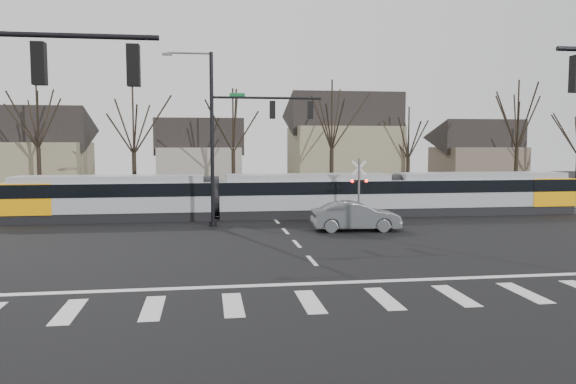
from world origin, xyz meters
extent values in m
plane|color=black|center=(0.00, 0.00, 0.00)|extent=(140.00, 140.00, 0.00)
cube|color=#38331E|center=(0.00, 32.00, 0.01)|extent=(140.00, 28.00, 0.01)
cube|color=silver|center=(-8.40, -4.00, 0.01)|extent=(0.60, 2.60, 0.01)
cube|color=silver|center=(-6.00, -4.00, 0.01)|extent=(0.60, 2.60, 0.01)
cube|color=silver|center=(-3.60, -4.00, 0.01)|extent=(0.60, 2.60, 0.01)
cube|color=silver|center=(-1.20, -4.00, 0.01)|extent=(0.60, 2.60, 0.01)
cube|color=silver|center=(1.20, -4.00, 0.01)|extent=(0.60, 2.60, 0.01)
cube|color=silver|center=(3.60, -4.00, 0.01)|extent=(0.60, 2.60, 0.01)
cube|color=silver|center=(6.00, -4.00, 0.01)|extent=(0.60, 2.60, 0.01)
cube|color=silver|center=(0.00, -1.80, 0.01)|extent=(28.00, 0.35, 0.01)
cube|color=silver|center=(0.00, 2.00, 0.01)|extent=(0.18, 2.00, 0.01)
cube|color=silver|center=(0.00, 6.00, 0.01)|extent=(0.18, 2.00, 0.01)
cube|color=silver|center=(0.00, 10.00, 0.01)|extent=(0.18, 2.00, 0.01)
cube|color=silver|center=(0.00, 14.00, 0.01)|extent=(0.18, 2.00, 0.01)
cube|color=silver|center=(0.00, 18.00, 0.01)|extent=(0.18, 2.00, 0.01)
cube|color=silver|center=(0.00, 22.00, 0.01)|extent=(0.18, 2.00, 0.01)
cube|color=silver|center=(0.00, 26.00, 0.01)|extent=(0.18, 2.00, 0.01)
cube|color=silver|center=(0.00, 30.00, 0.01)|extent=(0.18, 2.00, 0.01)
cube|color=#59595E|center=(0.00, 15.10, 0.03)|extent=(90.00, 0.12, 0.06)
cube|color=#59595E|center=(0.00, 16.50, 0.03)|extent=(90.00, 0.12, 0.06)
cube|color=gray|center=(-10.43, 16.00, 1.44)|extent=(12.78, 2.75, 2.87)
cube|color=black|center=(-10.43, 16.00, 2.02)|extent=(12.80, 2.79, 0.84)
cube|color=#FFA207|center=(-15.25, 16.00, 1.52)|extent=(3.15, 2.81, 1.92)
cube|color=gray|center=(2.35, 16.00, 1.44)|extent=(11.80, 2.75, 2.87)
cube|color=black|center=(2.35, 16.00, 2.02)|extent=(11.82, 2.79, 0.84)
cube|color=gray|center=(14.64, 16.00, 1.44)|extent=(12.78, 2.75, 2.87)
cube|color=black|center=(14.64, 16.00, 2.02)|extent=(12.80, 2.79, 0.84)
cube|color=#FFA207|center=(19.46, 16.00, 1.52)|extent=(3.15, 2.81, 1.92)
imported|color=#515559|center=(3.95, 9.64, 0.82)|extent=(2.39, 5.21, 1.64)
cylinder|color=black|center=(-8.75, -6.00, 7.60)|extent=(6.50, 0.14, 0.14)
cube|color=black|center=(-8.43, -6.00, 6.90)|extent=(0.32, 0.32, 1.05)
sphere|color=#FF0C07|center=(-8.43, -6.00, 7.23)|extent=(0.22, 0.22, 0.22)
cube|color=black|center=(-6.15, -6.00, 6.90)|extent=(0.32, 0.32, 1.05)
sphere|color=#FF0C07|center=(-6.15, -6.00, 7.23)|extent=(0.22, 0.22, 0.22)
cylinder|color=black|center=(-4.00, 12.50, 5.10)|extent=(0.22, 0.22, 10.20)
cylinder|color=black|center=(-4.00, 12.50, 0.15)|extent=(0.44, 0.44, 0.30)
cylinder|color=black|center=(-0.75, 12.50, 7.60)|extent=(6.50, 0.14, 0.14)
cube|color=#0C5926|center=(-2.50, 12.50, 7.75)|extent=(0.90, 0.03, 0.22)
cube|color=black|center=(-0.42, 12.50, 6.90)|extent=(0.32, 0.32, 1.05)
sphere|color=#FF0C07|center=(-0.42, 12.50, 7.23)|extent=(0.22, 0.22, 0.22)
cube|color=black|center=(1.85, 12.50, 6.90)|extent=(0.32, 0.32, 1.05)
sphere|color=#FF0C07|center=(1.85, 12.50, 7.23)|extent=(0.22, 0.22, 0.22)
cube|color=#59595B|center=(-6.50, 12.50, 10.02)|extent=(0.55, 0.22, 0.14)
cylinder|color=#59595B|center=(5.00, 12.80, 2.00)|extent=(0.14, 0.14, 4.00)
cylinder|color=#59595B|center=(5.00, 12.80, 0.10)|extent=(0.36, 0.36, 0.20)
cube|color=silver|center=(5.00, 12.80, 3.40)|extent=(0.95, 0.04, 0.95)
cube|color=silver|center=(5.00, 12.80, 3.40)|extent=(0.95, 0.04, 0.95)
cube|color=black|center=(5.00, 12.80, 2.60)|extent=(1.00, 0.10, 0.12)
sphere|color=#FF0C07|center=(4.55, 12.72, 2.60)|extent=(0.18, 0.18, 0.18)
sphere|color=#FF0C07|center=(5.45, 12.72, 2.60)|extent=(0.18, 0.18, 0.18)
cube|color=#7E765B|center=(-20.00, 34.00, 2.50)|extent=(9.00, 8.00, 5.00)
cube|color=gray|center=(-5.00, 36.00, 2.25)|extent=(8.00, 7.00, 4.50)
cube|color=#7E765B|center=(9.00, 33.00, 3.25)|extent=(10.00, 8.00, 6.50)
cube|color=brown|center=(24.00, 35.00, 2.25)|extent=(8.00, 7.00, 4.50)
camera|label=1|loc=(-4.35, -20.85, 4.94)|focal=35.00mm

